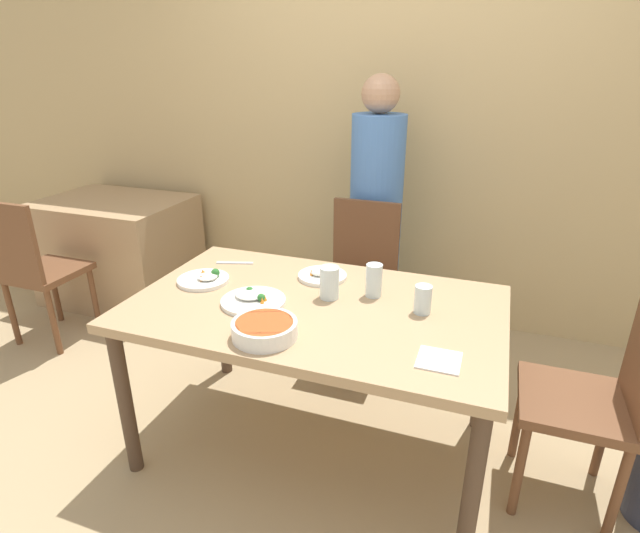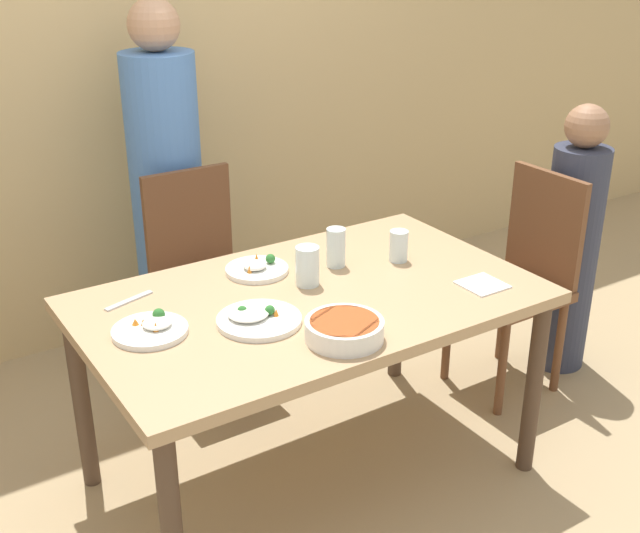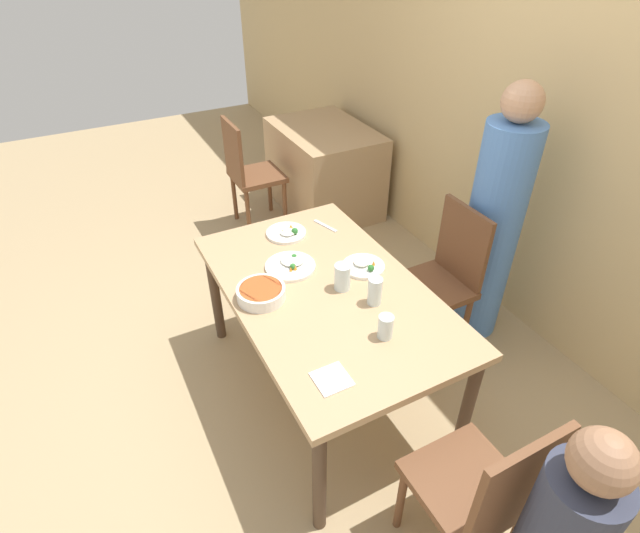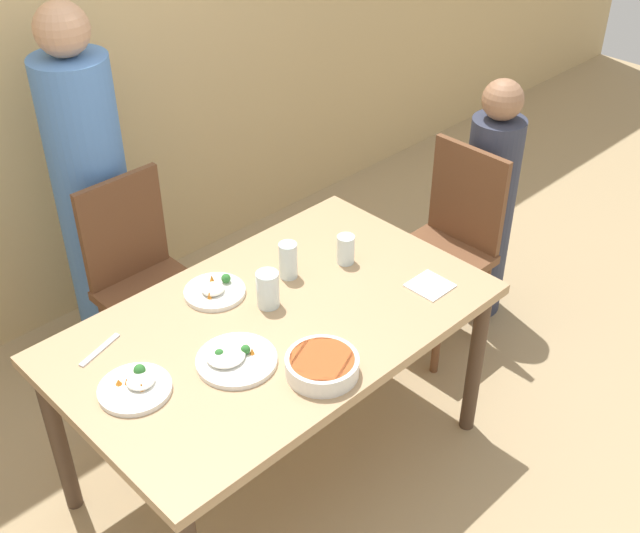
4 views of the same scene
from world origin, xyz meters
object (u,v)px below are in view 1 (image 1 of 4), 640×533
Objects in this scene: chair_child_spot at (599,394)px; person_adult at (375,223)px; plate_rice_adult at (322,275)px; glass_water_tall at (329,283)px; chair_adult_spot at (359,279)px; bowl_curry at (265,329)px.

person_adult is at bearing -132.92° from chair_child_spot.
chair_child_spot is at bearing -42.92° from person_adult.
person_adult is 0.86m from plate_rice_adult.
plate_rice_adult is at bearing 117.68° from glass_water_tall.
plate_rice_adult is at bearing -98.74° from chair_child_spot.
person_adult reaches higher than chair_child_spot.
glass_water_tall is at bearing -86.42° from person_adult.
glass_water_tall is at bearing -84.81° from chair_adult_spot.
chair_adult_spot is 4.21× the size of plate_rice_adult.
person_adult is at bearing 93.58° from glass_water_tall.
chair_adult_spot is 3.96× the size of bowl_curry.
chair_child_spot is 1.25m from bowl_curry.
chair_adult_spot is 0.59m from plate_rice_adult.
glass_water_tall reaches higher than plate_rice_adult.
chair_child_spot reaches higher than bowl_curry.
chair_child_spot is 1.09m from glass_water_tall.
chair_child_spot is 3.96× the size of bowl_curry.
person_adult reaches higher than glass_water_tall.
person_adult is 1.05m from glass_water_tall.
person_adult is (-1.12, 1.04, 0.23)m from chair_child_spot.
person_adult is 7.17× the size of plate_rice_adult.
chair_adult_spot is 0.78m from glass_water_tall.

